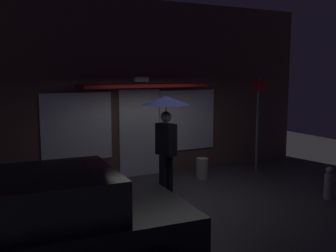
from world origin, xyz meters
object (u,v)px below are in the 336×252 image
at_px(person_with_umbrella, 166,119).
at_px(fire_hydrant, 329,184).
at_px(street_sign_post, 258,118).
at_px(sidewalk_bollard, 202,169).
at_px(sidewalk_bollard_2, 40,186).
at_px(parked_car, 14,233).

height_order(person_with_umbrella, fire_hydrant, person_with_umbrella).
height_order(street_sign_post, sidewalk_bollard, street_sign_post).
bearing_deg(person_with_umbrella, sidewalk_bollard_2, -120.54).
height_order(person_with_umbrella, street_sign_post, street_sign_post).
bearing_deg(street_sign_post, parked_car, -152.94).
bearing_deg(fire_hydrant, sidewalk_bollard_2, 152.64).
height_order(person_with_umbrella, sidewalk_bollard_2, person_with_umbrella).
relative_size(street_sign_post, sidewalk_bollard, 4.81).
relative_size(parked_car, street_sign_post, 1.78).
bearing_deg(person_with_umbrella, fire_hydrant, 42.28).
bearing_deg(sidewalk_bollard, fire_hydrant, -59.81).
bearing_deg(sidewalk_bollard_2, fire_hydrant, -27.36).
relative_size(parked_car, sidewalk_bollard, 8.55).
distance_m(sidewalk_bollard_2, fire_hydrant, 6.00).
bearing_deg(parked_car, sidewalk_bollard_2, 79.18).
xyz_separation_m(street_sign_post, fire_hydrant, (-0.23, -2.57, -1.10)).
bearing_deg(fire_hydrant, sidewalk_bollard, 120.19).
distance_m(sidewalk_bollard, sidewalk_bollard_2, 3.85).
bearing_deg(person_with_umbrella, street_sign_post, 88.63).
bearing_deg(person_with_umbrella, parked_car, -64.77).
bearing_deg(sidewalk_bollard_2, sidewalk_bollard, -2.99).
relative_size(sidewalk_bollard, fire_hydrant, 0.76).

